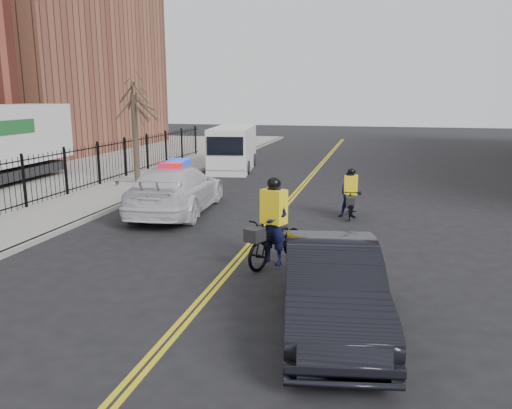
{
  "coord_description": "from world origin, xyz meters",
  "views": [
    {
      "loc": [
        3.35,
        -11.22,
        4.11
      ],
      "look_at": [
        0.29,
        1.28,
        1.3
      ],
      "focal_mm": 35.0,
      "sensor_mm": 36.0,
      "label": 1
    }
  ],
  "objects_px": {
    "cargo_van": "(232,149)",
    "cyclist_near": "(273,234)",
    "cyclist_far": "(350,198)",
    "police_cruiser": "(176,189)",
    "dark_sedan": "(332,287)"
  },
  "relations": [
    {
      "from": "cargo_van",
      "to": "cyclist_near",
      "type": "xyz_separation_m",
      "value": [
        5.55,
        -15.29,
        -0.41
      ]
    },
    {
      "from": "cyclist_near",
      "to": "cyclist_far",
      "type": "distance_m",
      "value": 5.57
    },
    {
      "from": "police_cruiser",
      "to": "cyclist_near",
      "type": "xyz_separation_m",
      "value": [
        4.51,
        -4.63,
        -0.09
      ]
    },
    {
      "from": "cyclist_far",
      "to": "dark_sedan",
      "type": "bearing_deg",
      "value": -92.16
    },
    {
      "from": "police_cruiser",
      "to": "cyclist_far",
      "type": "distance_m",
      "value": 6.13
    },
    {
      "from": "cyclist_near",
      "to": "cyclist_far",
      "type": "height_order",
      "value": "cyclist_near"
    },
    {
      "from": "cargo_van",
      "to": "dark_sedan",
      "type": "bearing_deg",
      "value": -76.88
    },
    {
      "from": "cargo_van",
      "to": "cyclist_near",
      "type": "relative_size",
      "value": 2.52
    },
    {
      "from": "police_cruiser",
      "to": "cargo_van",
      "type": "xyz_separation_m",
      "value": [
        -1.05,
        10.66,
        0.31
      ]
    },
    {
      "from": "dark_sedan",
      "to": "cyclist_near",
      "type": "height_order",
      "value": "cyclist_near"
    },
    {
      "from": "cyclist_near",
      "to": "cyclist_far",
      "type": "xyz_separation_m",
      "value": [
        1.58,
        5.34,
        -0.08
      ]
    },
    {
      "from": "cyclist_near",
      "to": "police_cruiser",
      "type": "bearing_deg",
      "value": 156.85
    },
    {
      "from": "police_cruiser",
      "to": "cyclist_far",
      "type": "xyz_separation_m",
      "value": [
        6.09,
        0.71,
        -0.18
      ]
    },
    {
      "from": "police_cruiser",
      "to": "dark_sedan",
      "type": "xyz_separation_m",
      "value": [
        6.25,
        -7.86,
        -0.08
      ]
    },
    {
      "from": "police_cruiser",
      "to": "dark_sedan",
      "type": "bearing_deg",
      "value": 123.47
    }
  ]
}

